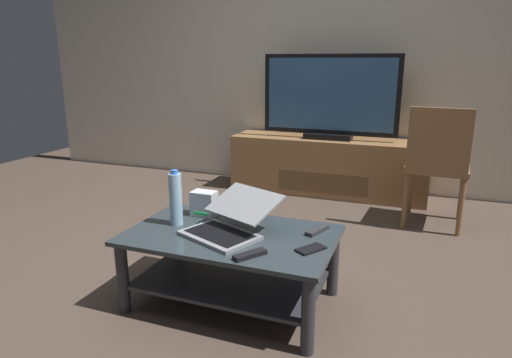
% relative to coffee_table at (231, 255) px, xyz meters
% --- Properties ---
extents(ground_plane, '(7.68, 7.68, 0.00)m').
position_rel_coffee_table_xyz_m(ground_plane, '(-0.09, 0.22, -0.26)').
color(ground_plane, '#4C3D33').
extents(back_wall, '(6.40, 0.12, 2.80)m').
position_rel_coffee_table_xyz_m(back_wall, '(-0.09, 2.45, 1.14)').
color(back_wall, beige).
rests_on(back_wall, ground).
extents(coffee_table, '(1.04, 0.63, 0.38)m').
position_rel_coffee_table_xyz_m(coffee_table, '(0.00, 0.00, 0.00)').
color(coffee_table, '#2D383D').
rests_on(coffee_table, ground).
extents(media_cabinet, '(1.80, 0.45, 0.52)m').
position_rel_coffee_table_xyz_m(media_cabinet, '(0.04, 2.13, -0.00)').
color(media_cabinet, olive).
rests_on(media_cabinet, ground).
extents(television, '(1.23, 0.20, 0.76)m').
position_rel_coffee_table_xyz_m(television, '(0.04, 2.11, 0.63)').
color(television, black).
rests_on(television, media_cabinet).
extents(dining_chair, '(0.47, 0.47, 0.91)m').
position_rel_coffee_table_xyz_m(dining_chair, '(0.97, 1.52, 0.25)').
color(dining_chair, brown).
rests_on(dining_chair, ground).
extents(laptop, '(0.49, 0.52, 0.19)m').
position_rel_coffee_table_xyz_m(laptop, '(-0.01, -0.00, 0.18)').
color(laptop, gray).
rests_on(laptop, coffee_table).
extents(router_box, '(0.13, 0.09, 0.14)m').
position_rel_coffee_table_xyz_m(router_box, '(-0.25, 0.19, 0.19)').
color(router_box, silver).
rests_on(router_box, coffee_table).
extents(water_bottle_near, '(0.07, 0.07, 0.29)m').
position_rel_coffee_table_xyz_m(water_bottle_near, '(-0.32, 0.01, 0.26)').
color(water_bottle_near, '#99C6E5').
rests_on(water_bottle_near, coffee_table).
extents(cell_phone, '(0.14, 0.16, 0.01)m').
position_rel_coffee_table_xyz_m(cell_phone, '(0.42, -0.06, 0.13)').
color(cell_phone, black).
rests_on(cell_phone, coffee_table).
extents(tv_remote, '(0.13, 0.16, 0.02)m').
position_rel_coffee_table_xyz_m(tv_remote, '(0.19, -0.22, 0.13)').
color(tv_remote, black).
rests_on(tv_remote, coffee_table).
extents(soundbar_remote, '(0.10, 0.17, 0.02)m').
position_rel_coffee_table_xyz_m(soundbar_remote, '(0.40, 0.17, 0.13)').
color(soundbar_remote, '#2D2D30').
rests_on(soundbar_remote, coffee_table).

